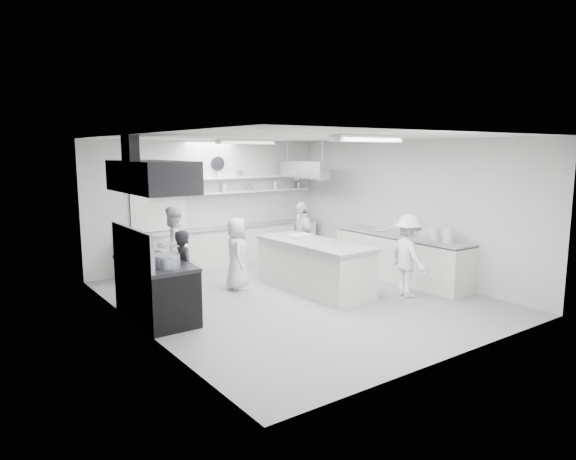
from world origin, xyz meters
TOP-DOWN VIEW (x-y plane):
  - floor at (0.00, 0.00)m, footprint 6.00×7.00m
  - ceiling at (0.00, 0.00)m, footprint 6.00×7.00m
  - wall_back at (0.00, 3.50)m, footprint 6.00×0.04m
  - wall_front at (0.00, -3.50)m, footprint 6.00×0.04m
  - wall_left at (-3.00, 0.00)m, footprint 0.04×7.00m
  - wall_right at (3.00, 0.00)m, footprint 0.04×7.00m
  - stove at (-2.60, 0.40)m, footprint 0.80×1.80m
  - exhaust_hood at (-2.60, 0.40)m, footprint 0.85×2.00m
  - back_counter at (0.30, 3.20)m, footprint 5.00×0.60m
  - shelf_lower at (0.70, 3.37)m, footprint 4.20×0.26m
  - shelf_upper at (0.70, 3.37)m, footprint 4.20×0.26m
  - pass_through_window at (-1.30, 3.48)m, footprint 1.30×0.04m
  - wall_clock at (0.20, 3.46)m, footprint 0.32×0.05m
  - right_counter at (2.65, -0.20)m, footprint 0.74×3.30m
  - pot_rack at (2.00, 2.40)m, footprint 0.30×1.60m
  - light_fixture_front at (0.00, -1.80)m, footprint 1.30×0.25m
  - light_fixture_rear at (0.00, 1.80)m, footprint 1.30×0.25m
  - prep_island at (0.58, 0.20)m, footprint 0.99×2.57m
  - stove_pot at (-2.60, -0.08)m, footprint 0.43×0.43m
  - cook_stove at (-2.07, 0.43)m, footprint 0.42×0.57m
  - cook_back at (-1.52, 2.22)m, footprint 0.97×0.87m
  - cook_island_left at (-0.60, 1.18)m, footprint 0.73×0.83m
  - cook_island_right at (1.26, 1.49)m, footprint 0.58×1.01m
  - cook_right at (1.77, -1.18)m, footprint 0.83×1.13m
  - bowl_island_a at (0.71, -0.38)m, footprint 0.26×0.26m
  - bowl_island_b at (0.72, 0.93)m, footprint 0.24×0.24m
  - bowl_right at (2.63, 0.42)m, footprint 0.33×0.33m

SIDE VIEW (x-z plane):
  - floor at x=0.00m, z-range -0.02..0.00m
  - stove at x=-2.60m, z-range 0.00..0.90m
  - back_counter at x=0.30m, z-range 0.00..0.92m
  - right_counter at x=2.65m, z-range 0.00..0.94m
  - prep_island at x=0.58m, z-range 0.00..0.94m
  - cook_stove at x=-2.07m, z-range 0.00..1.43m
  - cook_island_left at x=-0.60m, z-range 0.00..1.44m
  - cook_right at x=1.77m, z-range 0.00..1.58m
  - cook_island_right at x=1.26m, z-range 0.00..1.62m
  - cook_back at x=-1.52m, z-range 0.00..1.65m
  - bowl_island_a at x=0.71m, z-range 0.94..1.00m
  - bowl_right at x=2.63m, z-range 0.94..1.00m
  - bowl_island_b at x=0.72m, z-range 0.94..1.01m
  - stove_pot at x=-2.60m, z-range 0.91..1.16m
  - pass_through_window at x=-1.30m, z-range 0.95..1.95m
  - wall_back at x=0.00m, z-range 0.00..3.00m
  - wall_front at x=0.00m, z-range 0.00..3.00m
  - wall_left at x=-3.00m, z-range 0.00..3.00m
  - wall_right at x=3.00m, z-range 0.00..3.00m
  - shelf_lower at x=0.70m, z-range 1.73..1.77m
  - shelf_upper at x=0.70m, z-range 2.08..2.12m
  - pot_rack at x=2.00m, z-range 2.10..2.50m
  - exhaust_hood at x=-2.60m, z-range 2.10..2.60m
  - wall_clock at x=0.20m, z-range 2.29..2.61m
  - light_fixture_front at x=0.00m, z-range 2.89..2.99m
  - light_fixture_rear at x=0.00m, z-range 2.89..2.99m
  - ceiling at x=0.00m, z-range 3.00..3.02m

